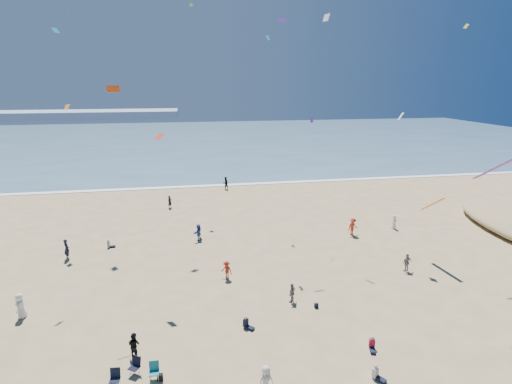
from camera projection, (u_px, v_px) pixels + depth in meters
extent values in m
cube|color=#476B84|center=(193.00, 140.00, 108.50)|extent=(220.00, 100.00, 0.06)
cube|color=white|center=(201.00, 186.00, 61.08)|extent=(220.00, 1.20, 0.08)
cube|color=#7A8EA8|center=(46.00, 115.00, 169.15)|extent=(110.00, 20.00, 3.20)
imported|color=silver|center=(266.00, 380.00, 20.40)|extent=(0.94, 0.80, 1.63)
imported|color=black|center=(225.00, 183.00, 59.27)|extent=(1.13, 1.05, 1.87)
imported|color=black|center=(134.00, 345.00, 23.17)|extent=(0.95, 0.90, 1.56)
imported|color=gray|center=(292.00, 293.00, 28.94)|extent=(0.84, 0.90, 1.49)
imported|color=#344B91|center=(199.00, 232.00, 40.34)|extent=(1.17, 1.59, 1.67)
imported|color=gray|center=(407.00, 262.00, 33.64)|extent=(1.01, 0.63, 1.60)
imported|color=black|center=(67.00, 249.00, 35.96)|extent=(0.77, 0.82, 1.89)
imported|color=silver|center=(21.00, 306.00, 27.00)|extent=(0.61, 0.90, 1.78)
imported|color=white|center=(394.00, 222.00, 43.41)|extent=(0.61, 0.82, 1.52)
imported|color=maroon|center=(227.00, 270.00, 32.41)|extent=(1.11, 1.05, 1.51)
imported|color=red|center=(353.00, 227.00, 41.55)|extent=(1.37, 1.08, 1.86)
imported|color=black|center=(170.00, 202.00, 50.45)|extent=(0.69, 0.69, 1.61)
cube|color=black|center=(160.00, 377.00, 21.46)|extent=(0.30, 0.22, 0.38)
cube|color=black|center=(316.00, 306.00, 28.35)|extent=(0.28, 0.18, 0.34)
cube|color=#E24811|center=(113.00, 89.00, 26.72)|extent=(0.87, 0.43, 0.44)
cube|color=#4A2799|center=(282.00, 21.00, 35.40)|extent=(0.84, 0.34, 0.41)
cube|color=#1B7BC6|center=(55.00, 30.00, 30.95)|extent=(0.54, 0.63, 0.38)
cube|color=yellow|center=(466.00, 26.00, 37.93)|extent=(0.85, 0.73, 0.38)
cube|color=white|center=(326.00, 18.00, 36.87)|extent=(0.51, 0.75, 0.65)
cube|color=#128AEE|center=(268.00, 38.00, 35.44)|extent=(0.29, 0.70, 0.39)
cube|color=purple|center=(312.00, 120.00, 38.68)|extent=(0.64, 0.75, 0.46)
cube|color=#D74427|center=(159.00, 136.00, 29.14)|extent=(0.79, 0.88, 0.43)
cube|color=gold|center=(67.00, 107.00, 37.95)|extent=(0.55, 0.62, 0.48)
cube|color=silver|center=(401.00, 116.00, 35.21)|extent=(0.55, 0.68, 0.64)
cube|color=green|center=(191.00, 5.00, 48.34)|extent=(0.55, 0.51, 0.31)
cube|color=#732493|center=(498.00, 167.00, 24.68)|extent=(0.35, 3.14, 2.21)
cube|color=orange|center=(432.00, 204.00, 34.81)|extent=(0.35, 2.64, 1.87)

